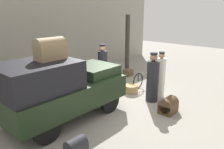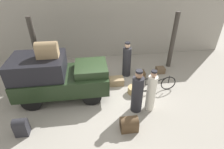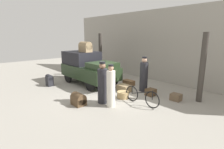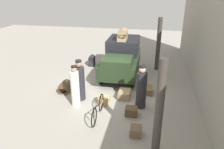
% 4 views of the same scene
% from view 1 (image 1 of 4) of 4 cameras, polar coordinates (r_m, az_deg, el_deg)
% --- Properties ---
extents(ground_plane, '(30.00, 30.00, 0.00)m').
position_cam_1_polar(ground_plane, '(8.19, 0.13, -6.95)').
color(ground_plane, gray).
extents(station_building_facade, '(16.00, 0.15, 4.50)m').
position_cam_1_polar(station_building_facade, '(10.69, -16.85, 10.39)').
color(station_building_facade, gray).
rests_on(station_building_facade, ground).
extents(canopy_pillar_right, '(0.25, 0.25, 3.05)m').
position_cam_1_polar(canopy_pillar_right, '(11.98, 4.04, 8.12)').
color(canopy_pillar_right, '#38332D').
rests_on(canopy_pillar_right, ground).
extents(truck, '(3.81, 1.82, 1.92)m').
position_cam_1_polar(truck, '(6.70, -13.69, -3.32)').
color(truck, black).
rests_on(truck, ground).
extents(bicycle, '(1.79, 0.04, 0.75)m').
position_cam_1_polar(bicycle, '(9.79, 8.62, -0.90)').
color(bicycle, black).
rests_on(bicycle, ground).
extents(wicker_basket, '(0.55, 0.55, 0.31)m').
position_cam_1_polar(wicker_basket, '(8.99, 5.01, -3.75)').
color(wicker_basket, tan).
rests_on(wicker_basket, ground).
extents(porter_with_bicycle, '(0.36, 0.36, 1.78)m').
position_cam_1_polar(porter_with_bicycle, '(8.53, 12.53, -0.52)').
color(porter_with_bicycle, silver).
rests_on(porter_with_bicycle, ground).
extents(porter_lifting_near_truck, '(0.44, 0.44, 1.83)m').
position_cam_1_polar(porter_lifting_near_truck, '(8.07, 10.55, -1.30)').
color(porter_lifting_near_truck, '#232328').
rests_on(porter_lifting_near_truck, ground).
extents(porter_standing_middle, '(0.42, 0.42, 1.84)m').
position_cam_1_polar(porter_standing_middle, '(9.74, -2.45, 2.09)').
color(porter_standing_middle, '#232328').
rests_on(porter_standing_middle, ground).
extents(trunk_large_brown, '(0.41, 0.46, 0.33)m').
position_cam_1_polar(trunk_large_brown, '(10.23, 1.52, -1.11)').
color(trunk_large_brown, '#4C3823').
rests_on(trunk_large_brown, ground).
extents(trunk_wicker_pale, '(0.68, 0.37, 0.29)m').
position_cam_1_polar(trunk_wicker_pale, '(9.29, -9.19, -3.29)').
color(trunk_wicker_pale, brown).
rests_on(trunk_wicker_pale, ground).
extents(suitcase_black_upright, '(0.70, 0.51, 0.33)m').
position_cam_1_polar(suitcase_black_upright, '(8.98, -1.75, -3.66)').
color(suitcase_black_upright, '#937A56').
rests_on(suitcase_black_upright, ground).
extents(trunk_umber_medium, '(0.45, 0.38, 0.31)m').
position_cam_1_polar(trunk_umber_medium, '(11.29, 4.25, 0.51)').
color(trunk_umber_medium, brown).
rests_on(trunk_umber_medium, ground).
extents(trunk_barrel_dark, '(0.61, 0.46, 0.53)m').
position_cam_1_polar(trunk_barrel_dark, '(7.46, 14.49, -7.92)').
color(trunk_barrel_dark, '#4C3823').
rests_on(trunk_barrel_dark, ground).
extents(trunk_on_truck_roof, '(0.82, 0.47, 0.62)m').
position_cam_1_polar(trunk_on_truck_roof, '(6.30, -15.87, 6.42)').
color(trunk_on_truck_roof, '#937A56').
rests_on(trunk_on_truck_roof, truck).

